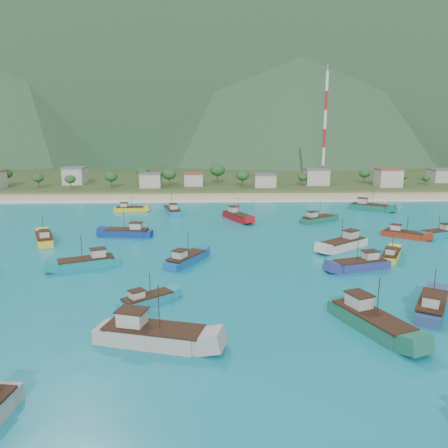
{
  "coord_description": "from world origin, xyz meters",
  "views": [
    {
      "loc": [
        -1.21,
        -84.83,
        25.37
      ],
      "look_at": [
        1.86,
        18.0,
        3.0
      ],
      "focal_mm": 35.0,
      "sensor_mm": 36.0,
      "label": 1
    }
  ],
  "objects_px": {
    "boat_20": "(369,207)",
    "boat_7": "(128,233)",
    "boat_13": "(147,301)",
    "boat_14": "(361,265)",
    "boat_1": "(344,244)",
    "boat_3": "(44,239)",
    "boat_10": "(87,263)",
    "boat_6": "(172,211)",
    "boat_4": "(130,209)",
    "boat_11": "(403,234)",
    "boat_19": "(391,256)",
    "boat_0": "(317,219)",
    "boat_12": "(440,234)",
    "boat_22": "(186,260)",
    "radio_tower": "(325,129)",
    "boat_24": "(371,321)",
    "boat_9": "(152,336)",
    "boat_25": "(237,217)",
    "boat_23": "(432,307)"
  },
  "relations": [
    {
      "from": "boat_0",
      "to": "boat_14",
      "type": "bearing_deg",
      "value": -32.95
    },
    {
      "from": "boat_25",
      "to": "boat_4",
      "type": "bearing_deg",
      "value": -47.72
    },
    {
      "from": "boat_7",
      "to": "boat_0",
      "type": "bearing_deg",
      "value": -66.02
    },
    {
      "from": "boat_24",
      "to": "boat_25",
      "type": "relative_size",
      "value": 1.11
    },
    {
      "from": "boat_3",
      "to": "boat_9",
      "type": "bearing_deg",
      "value": -81.61
    },
    {
      "from": "radio_tower",
      "to": "boat_1",
      "type": "relative_size",
      "value": 3.97
    },
    {
      "from": "boat_1",
      "to": "boat_3",
      "type": "relative_size",
      "value": 1.06
    },
    {
      "from": "boat_0",
      "to": "boat_12",
      "type": "xyz_separation_m",
      "value": [
        25.77,
        -17.45,
        -0.05
      ]
    },
    {
      "from": "boat_11",
      "to": "boat_13",
      "type": "bearing_deg",
      "value": -19.34
    },
    {
      "from": "boat_14",
      "to": "boat_10",
      "type": "bearing_deg",
      "value": 70.71
    },
    {
      "from": "boat_6",
      "to": "boat_14",
      "type": "bearing_deg",
      "value": -69.43
    },
    {
      "from": "boat_19",
      "to": "boat_24",
      "type": "relative_size",
      "value": 0.68
    },
    {
      "from": "boat_6",
      "to": "boat_23",
      "type": "distance_m",
      "value": 86.59
    },
    {
      "from": "boat_11",
      "to": "boat_19",
      "type": "xyz_separation_m",
      "value": [
        -10.16,
        -17.64,
        -0.07
      ]
    },
    {
      "from": "boat_12",
      "to": "boat_22",
      "type": "distance_m",
      "value": 63.58
    },
    {
      "from": "boat_7",
      "to": "boat_10",
      "type": "relative_size",
      "value": 1.0
    },
    {
      "from": "boat_3",
      "to": "boat_10",
      "type": "relative_size",
      "value": 0.98
    },
    {
      "from": "radio_tower",
      "to": "boat_0",
      "type": "relative_size",
      "value": 4.47
    },
    {
      "from": "boat_24",
      "to": "boat_9",
      "type": "bearing_deg",
      "value": -15.48
    },
    {
      "from": "boat_7",
      "to": "boat_24",
      "type": "xyz_separation_m",
      "value": [
        40.74,
        -51.47,
        0.18
      ]
    },
    {
      "from": "boat_19",
      "to": "boat_24",
      "type": "xyz_separation_m",
      "value": [
        -15.4,
        -30.93,
        0.42
      ]
    },
    {
      "from": "boat_19",
      "to": "boat_25",
      "type": "bearing_deg",
      "value": 155.99
    },
    {
      "from": "boat_20",
      "to": "boat_0",
      "type": "bearing_deg",
      "value": -14.98
    },
    {
      "from": "boat_1",
      "to": "boat_13",
      "type": "xyz_separation_m",
      "value": [
        -38.45,
        -29.58,
        -0.41
      ]
    },
    {
      "from": "boat_12",
      "to": "boat_1",
      "type": "bearing_deg",
      "value": 92.39
    },
    {
      "from": "radio_tower",
      "to": "boat_24",
      "type": "distance_m",
      "value": 145.94
    },
    {
      "from": "boat_4",
      "to": "boat_9",
      "type": "xyz_separation_m",
      "value": [
        18.44,
        -87.59,
        0.42
      ]
    },
    {
      "from": "boat_1",
      "to": "boat_22",
      "type": "distance_m",
      "value": 35.12
    },
    {
      "from": "boat_20",
      "to": "boat_7",
      "type": "bearing_deg",
      "value": -30.44
    },
    {
      "from": "boat_14",
      "to": "boat_22",
      "type": "distance_m",
      "value": 32.87
    },
    {
      "from": "boat_25",
      "to": "boat_19",
      "type": "bearing_deg",
      "value": 101.01
    },
    {
      "from": "boat_12",
      "to": "boat_4",
      "type": "bearing_deg",
      "value": 47.85
    },
    {
      "from": "boat_20",
      "to": "boat_24",
      "type": "bearing_deg",
      "value": 15.03
    },
    {
      "from": "radio_tower",
      "to": "boat_7",
      "type": "height_order",
      "value": "radio_tower"
    },
    {
      "from": "boat_22",
      "to": "boat_4",
      "type": "bearing_deg",
      "value": 141.07
    },
    {
      "from": "boat_22",
      "to": "boat_6",
      "type": "bearing_deg",
      "value": 128.31
    },
    {
      "from": "boat_11",
      "to": "boat_25",
      "type": "height_order",
      "value": "boat_25"
    },
    {
      "from": "radio_tower",
      "to": "boat_6",
      "type": "distance_m",
      "value": 90.07
    },
    {
      "from": "boat_7",
      "to": "boat_19",
      "type": "relative_size",
      "value": 1.27
    },
    {
      "from": "boat_13",
      "to": "boat_14",
      "type": "height_order",
      "value": "boat_14"
    },
    {
      "from": "boat_12",
      "to": "boat_20",
      "type": "bearing_deg",
      "value": -11.04
    },
    {
      "from": "boat_7",
      "to": "boat_13",
      "type": "relative_size",
      "value": 1.41
    },
    {
      "from": "boat_0",
      "to": "boat_12",
      "type": "relative_size",
      "value": 1.01
    },
    {
      "from": "boat_0",
      "to": "boat_12",
      "type": "bearing_deg",
      "value": 25.67
    },
    {
      "from": "boat_11",
      "to": "boat_24",
      "type": "xyz_separation_m",
      "value": [
        -25.56,
        -48.56,
        0.35
      ]
    },
    {
      "from": "boat_9",
      "to": "boat_12",
      "type": "xyz_separation_m",
      "value": [
        62.67,
        52.22,
        -0.36
      ]
    },
    {
      "from": "boat_10",
      "to": "boat_6",
      "type": "bearing_deg",
      "value": -35.64
    },
    {
      "from": "boat_1",
      "to": "boat_9",
      "type": "distance_m",
      "value": 55.35
    },
    {
      "from": "boat_12",
      "to": "boat_25",
      "type": "bearing_deg",
      "value": 47.33
    },
    {
      "from": "boat_4",
      "to": "boat_13",
      "type": "relative_size",
      "value": 1.15
    }
  ]
}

